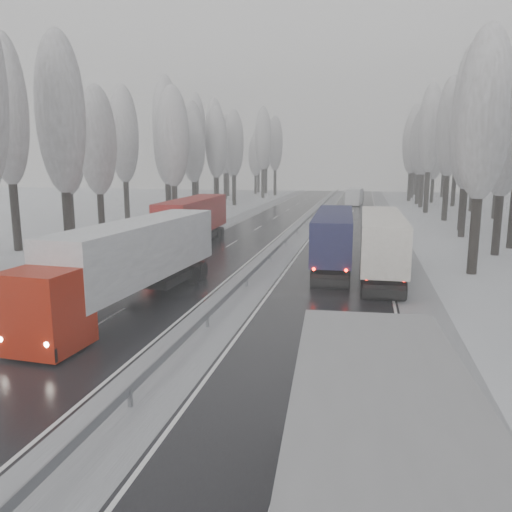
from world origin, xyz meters
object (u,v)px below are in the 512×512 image
at_px(truck_red_red, 190,220).
at_px(truck_blue_box, 334,234).
at_px(truck_cream_box, 381,239).
at_px(box_truck_distant, 355,196).
at_px(truck_red_white, 130,259).

bearing_deg(truck_red_red, truck_blue_box, -23.23).
bearing_deg(truck_cream_box, truck_blue_box, 148.40).
height_order(truck_cream_box, box_truck_distant, truck_cream_box).
relative_size(truck_blue_box, truck_cream_box, 0.97).
relative_size(truck_cream_box, box_truck_distant, 1.98).
xyz_separation_m(truck_blue_box, truck_cream_box, (3.33, -2.02, 0.07)).
bearing_deg(truck_blue_box, truck_cream_box, -33.13).
bearing_deg(truck_blue_box, box_truck_distant, 87.71).
relative_size(box_truck_distant, truck_red_white, 0.47).
xyz_separation_m(truck_blue_box, truck_red_red, (-13.08, 5.05, 0.18)).
bearing_deg(truck_red_red, truck_cream_box, -25.42).
bearing_deg(truck_cream_box, box_truck_distant, 92.51).
distance_m(truck_cream_box, truck_red_red, 17.86).
bearing_deg(truck_red_white, truck_cream_box, 43.98).
bearing_deg(truck_blue_box, truck_red_red, 156.97).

